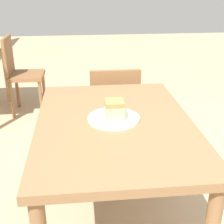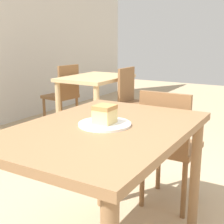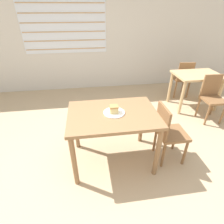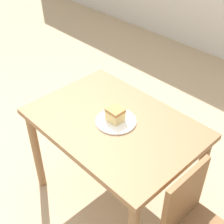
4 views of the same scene
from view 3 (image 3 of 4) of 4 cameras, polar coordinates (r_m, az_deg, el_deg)
The scene contains 9 objects.
ground_plane at distance 2.38m, azimuth -1.91°, elevation -21.04°, with size 14.00×14.00×0.00m, color tan.
wall_back at distance 4.51m, azimuth -7.29°, elevation 24.85°, with size 10.00×0.09×2.80m.
dining_table_near at distance 2.18m, azimuth 0.31°, elevation -2.89°, with size 1.09×0.77×0.77m.
dining_table_far at distance 4.00m, azimuth 25.82°, elevation 9.39°, with size 0.89×0.64×0.73m.
chair_near_window at distance 2.44m, azimuth 17.92°, elevation -6.12°, with size 0.37×0.37×0.85m.
chair_far_corner at distance 3.71m, azimuth 29.87°, elevation 4.40°, with size 0.37×0.37×0.85m.
chair_far_opposite at distance 4.44m, azimuth 21.99°, elevation 10.34°, with size 0.40×0.40×0.85m.
plate at distance 2.12m, azimuth 0.70°, elevation -0.18°, with size 0.26×0.26×0.01m.
cake_slice at distance 2.09m, azimuth 0.61°, elevation 0.98°, with size 0.10×0.09×0.09m.
Camera 3 is at (-0.14, -1.45, 1.88)m, focal length 28.00 mm.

